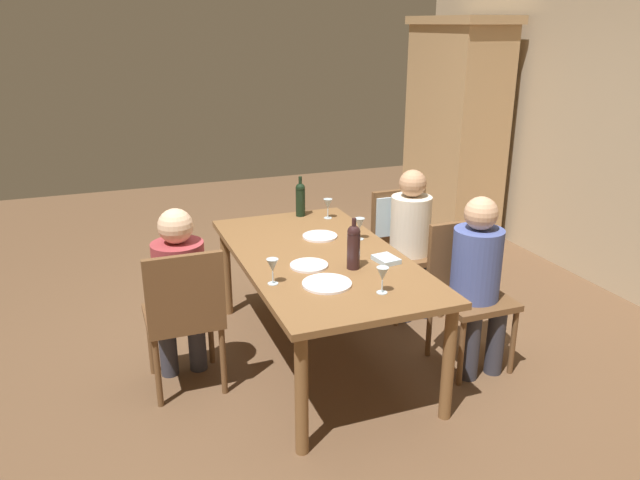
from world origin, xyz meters
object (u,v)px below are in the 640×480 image
Objects in this scene: wine_glass_near_right at (383,275)px; person_woman_host at (180,285)px; wine_bottle_dark_red at (354,246)px; chair_far_right at (466,284)px; wine_glass_far at (328,205)px; dinner_plate_host at (320,236)px; wine_glass_centre at (273,266)px; wine_bottle_tall_green at (300,198)px; wine_glass_near_left at (360,224)px; dinner_plate_guest_left at (327,284)px; dining_table at (320,266)px; person_man_guest at (412,233)px; armoire_cabinet at (454,128)px; dinner_plate_guest_right at (309,265)px; chair_near at (184,311)px; person_man_bearded at (478,273)px; chair_far_left at (402,233)px.

person_woman_host is at bearing -124.60° from wine_glass_near_right.
wine_glass_near_right is (0.38, 0.00, -0.04)m from wine_bottle_dark_red.
wine_glass_far is at bearing -61.98° from chair_far_right.
dinner_plate_host is at bearing 16.29° from person_woman_host.
wine_bottle_tall_green is at bearing 154.14° from wine_glass_centre.
wine_glass_near_left is 0.80m from dinner_plate_guest_left.
person_man_guest is at bearing 114.33° from dining_table.
person_woman_host is 1.39m from wine_glass_far.
dinner_plate_host is (-0.13, -0.23, -0.10)m from wine_glass_near_left.
wine_bottle_tall_green is at bearing -60.00° from armoire_cabinet.
dinner_plate_guest_right is at bearing -28.06° from wine_glass_far.
wine_glass_near_left is at bearing 22.20° from person_man_guest.
wine_bottle_tall_green is (-0.92, 1.03, 0.34)m from chair_near.
person_man_bearded is 0.81m from wine_glass_near_right.
armoire_cabinet is 1.92× the size of person_man_bearded.
dining_table is at bearing 31.90° from chair_far_left.
wine_bottle_tall_green is at bearing -21.57° from chair_far_left.
person_woman_host is at bearing -73.71° from dinner_plate_host.
chair_near is 0.61m from wine_glass_centre.
chair_far_left is at bearing -90.00° from person_man_guest.
wine_glass_far is at bearing -55.12° from armoire_cabinet.
wine_glass_centre is (0.73, -1.28, 0.19)m from person_man_guest.
wine_bottle_tall_green is 2.04× the size of wine_glass_near_right.
chair_far_left is 2.95× the size of wine_bottle_dark_red.
dining_table is 0.87m from wine_bottle_tall_green.
person_man_guest is at bearing 130.10° from dinner_plate_guest_left.
chair_far_right is 1.00× the size of chair_far_left.
person_man_guest reaches higher than wine_glass_near_left.
wine_bottle_tall_green reaches higher than chair_near.
dining_table is 0.56m from wine_glass_centre.
chair_far_right is at bearing 45.31° from wine_glass_near_left.
dinner_plate_guest_left is (1.15, -0.46, -0.10)m from wine_glass_far.
wine_glass_far is (-0.67, 1.20, 0.19)m from person_woman_host.
chair_far_left is at bearing -90.00° from chair_far_right.
chair_far_right is 1.21m from wine_glass_far.
person_woman_host reaches higher than wine_glass_centre.
dinner_plate_guest_right is (-0.29, -1.01, 0.08)m from person_man_bearded.
person_man_guest reaches higher than wine_glass_centre.
dinner_plate_guest_right is at bearing -47.28° from armoire_cabinet.
person_man_bearded is at bearing 84.76° from wine_glass_centre.
chair_far_left is 3.87× the size of dinner_plate_host.
dinner_plate_host is (-0.40, 1.00, 0.21)m from chair_near.
person_woman_host reaches higher than wine_bottle_tall_green.
wine_bottle_dark_red is at bearing 126.42° from dinner_plate_guest_left.
person_man_bearded is 1.02× the size of person_man_guest.
wine_glass_centre is (-0.12, -1.28, 0.18)m from person_man_bearded.
wine_glass_near_right is at bearing 15.20° from person_man_bearded.
wine_glass_near_left is (-0.46, 0.25, -0.04)m from wine_bottle_dark_red.
chair_far_right reaches higher than dinner_plate_guest_left.
wine_glass_near_left is (-0.52, -0.52, 0.31)m from chair_far_right.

